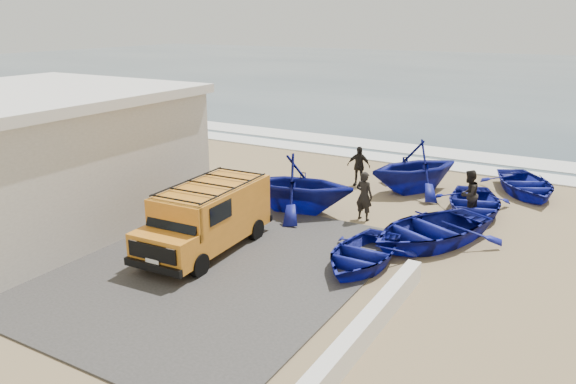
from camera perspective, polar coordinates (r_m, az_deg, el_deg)
The scene contains 17 objects.
ground at distance 17.01m, azimuth -3.63°, elevation -5.17°, with size 160.00×160.00×0.00m, color #917A54.
slab at distance 16.73m, azimuth -13.21°, elevation -5.92°, with size 12.00×10.00×0.05m, color #42403D.
ocean at distance 69.88m, azimuth 23.20°, elevation 10.67°, with size 180.00×88.00×0.01m, color #385166.
surf_line at distance 27.30m, azimuth 10.47°, elevation 3.35°, with size 180.00×1.60×0.06m, color white.
surf_wash at distance 29.61m, azimuth 12.14°, elevation 4.32°, with size 180.00×2.20×0.04m, color white.
building at distance 20.15m, azimuth -25.19°, elevation 3.24°, with size 8.40×9.40×4.30m.
parapet at distance 12.40m, azimuth 8.31°, elevation -13.03°, with size 0.35×6.00×0.55m, color silver.
van at distance 16.27m, azimuth -8.18°, elevation -2.39°, with size 2.02×4.66×1.97m.
boat_near_left at distance 15.48m, azimuth 7.50°, elevation -6.22°, with size 2.44×3.42×0.71m, color navy.
boat_near_right at distance 17.28m, azimuth 14.14°, elevation -3.71°, with size 3.11×4.36×0.90m, color navy.
boat_mid_left at distance 19.29m, azimuth 0.99°, elevation 0.85°, with size 3.36×3.89×2.05m, color navy.
boat_mid_right at distance 20.26m, azimuth 18.36°, elevation -1.15°, with size 2.66×3.72×0.77m, color navy.
boat_far_left at distance 22.14m, azimuth 12.75°, elevation 2.57°, with size 3.34×3.87×2.04m, color navy.
boat_far_right at distance 23.29m, azimuth 23.00°, elevation 0.73°, with size 2.71×3.80×0.79m, color navy.
fisherman_front at distance 18.76m, azimuth 7.74°, elevation -0.40°, with size 0.61×0.40×1.67m, color black.
fisherman_middle at distance 19.69m, azimuth 17.86°, elevation -0.24°, with size 0.81×0.63×1.67m, color black.
fisherman_back at distance 22.64m, azimuth 7.18°, elevation 2.63°, with size 0.94×0.39×1.61m, color black.
Camera 1 is at (8.80, -13.02, 6.51)m, focal length 35.00 mm.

